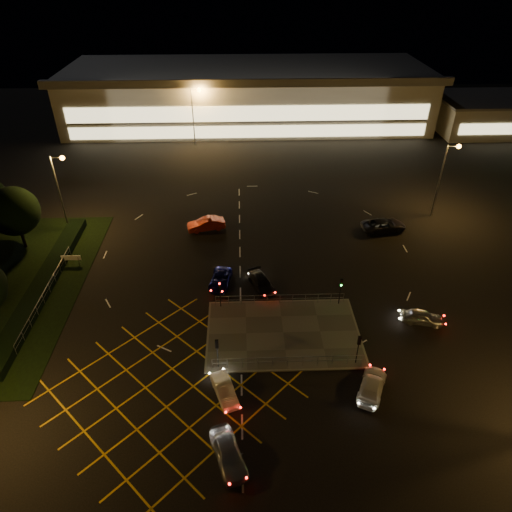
{
  "coord_description": "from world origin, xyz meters",
  "views": [
    {
      "loc": [
        -1.72,
        -33.38,
        30.3
      ],
      "look_at": [
        -0.21,
        8.13,
        2.0
      ],
      "focal_mm": 32.0,
      "sensor_mm": 36.0,
      "label": 1
    }
  ],
  "objects_px": {
    "car_left_blue": "(220,279)",
    "car_circ_red": "(206,224)",
    "car_right_silver": "(422,317)",
    "signal_sw": "(217,348)",
    "signal_se": "(359,344)",
    "car_queue_white": "(224,390)",
    "signal_ne": "(341,286)",
    "car_far_dkgrey": "(262,283)",
    "car_east_grey": "(384,225)",
    "signal_nw": "(220,289)",
    "car_near_silver": "(228,453)",
    "car_approach_white": "(372,386)"
  },
  "relations": [
    {
      "from": "car_left_blue",
      "to": "car_circ_red",
      "type": "xyz_separation_m",
      "value": [
        -2.16,
        11.6,
        0.18
      ]
    },
    {
      "from": "car_right_silver",
      "to": "car_circ_red",
      "type": "distance_m",
      "value": 28.51
    },
    {
      "from": "signal_sw",
      "to": "signal_se",
      "type": "bearing_deg",
      "value": -180.0
    },
    {
      "from": "car_queue_white",
      "to": "signal_ne",
      "type": "bearing_deg",
      "value": 24.24
    },
    {
      "from": "car_far_dkgrey",
      "to": "car_east_grey",
      "type": "bearing_deg",
      "value": 13.99
    },
    {
      "from": "signal_nw",
      "to": "car_circ_red",
      "type": "distance_m",
      "value": 15.67
    },
    {
      "from": "car_right_silver",
      "to": "car_near_silver",
      "type": "bearing_deg",
      "value": 140.29
    },
    {
      "from": "car_approach_white",
      "to": "signal_se",
      "type": "bearing_deg",
      "value": -52.52
    },
    {
      "from": "car_east_grey",
      "to": "signal_se",
      "type": "bearing_deg",
      "value": 149.44
    },
    {
      "from": "signal_nw",
      "to": "car_left_blue",
      "type": "height_order",
      "value": "signal_nw"
    },
    {
      "from": "car_left_blue",
      "to": "car_east_grey",
      "type": "xyz_separation_m",
      "value": [
        20.56,
        10.5,
        0.18
      ]
    },
    {
      "from": "signal_se",
      "to": "car_far_dkgrey",
      "type": "relative_size",
      "value": 0.71
    },
    {
      "from": "car_near_silver",
      "to": "car_far_dkgrey",
      "type": "height_order",
      "value": "car_near_silver"
    },
    {
      "from": "car_left_blue",
      "to": "car_approach_white",
      "type": "distance_m",
      "value": 19.57
    },
    {
      "from": "car_left_blue",
      "to": "signal_ne",
      "type": "bearing_deg",
      "value": -8.27
    },
    {
      "from": "car_near_silver",
      "to": "car_right_silver",
      "type": "relative_size",
      "value": 1.16
    },
    {
      "from": "signal_se",
      "to": "car_left_blue",
      "type": "height_order",
      "value": "signal_se"
    },
    {
      "from": "signal_nw",
      "to": "signal_se",
      "type": "bearing_deg",
      "value": -33.65
    },
    {
      "from": "car_approach_white",
      "to": "car_east_grey",
      "type": "bearing_deg",
      "value": -81.65
    },
    {
      "from": "car_circ_red",
      "to": "car_east_grey",
      "type": "relative_size",
      "value": 0.85
    },
    {
      "from": "signal_sw",
      "to": "car_approach_white",
      "type": "height_order",
      "value": "signal_sw"
    },
    {
      "from": "car_queue_white",
      "to": "car_near_silver",
      "type": "bearing_deg",
      "value": -105.76
    },
    {
      "from": "car_east_grey",
      "to": "car_near_silver",
      "type": "bearing_deg",
      "value": 138.04
    },
    {
      "from": "signal_sw",
      "to": "signal_nw",
      "type": "bearing_deg",
      "value": -90.0
    },
    {
      "from": "signal_se",
      "to": "car_east_grey",
      "type": "height_order",
      "value": "signal_se"
    },
    {
      "from": "car_queue_white",
      "to": "car_circ_red",
      "type": "distance_m",
      "value": 26.58
    },
    {
      "from": "signal_se",
      "to": "car_far_dkgrey",
      "type": "distance_m",
      "value": 13.56
    },
    {
      "from": "signal_ne",
      "to": "car_far_dkgrey",
      "type": "distance_m",
      "value": 8.47
    },
    {
      "from": "car_right_silver",
      "to": "signal_se",
      "type": "bearing_deg",
      "value": 137.62
    },
    {
      "from": "signal_nw",
      "to": "car_queue_white",
      "type": "relative_size",
      "value": 0.82
    },
    {
      "from": "car_near_silver",
      "to": "car_right_silver",
      "type": "distance_m",
      "value": 23.0
    },
    {
      "from": "car_near_silver",
      "to": "car_approach_white",
      "type": "bearing_deg",
      "value": 7.2
    },
    {
      "from": "car_left_blue",
      "to": "car_near_silver",
      "type": "bearing_deg",
      "value": -77.56
    },
    {
      "from": "signal_sw",
      "to": "signal_se",
      "type": "height_order",
      "value": "same"
    },
    {
      "from": "signal_ne",
      "to": "signal_sw",
      "type": "bearing_deg",
      "value": -146.35
    },
    {
      "from": "car_left_blue",
      "to": "car_east_grey",
      "type": "distance_m",
      "value": 23.08
    },
    {
      "from": "signal_ne",
      "to": "car_approach_white",
      "type": "bearing_deg",
      "value": -86.66
    },
    {
      "from": "car_left_blue",
      "to": "car_approach_white",
      "type": "relative_size",
      "value": 0.96
    },
    {
      "from": "signal_sw",
      "to": "car_east_grey",
      "type": "relative_size",
      "value": 0.55
    },
    {
      "from": "car_east_grey",
      "to": "signal_sw",
      "type": "bearing_deg",
      "value": 127.65
    },
    {
      "from": "car_left_blue",
      "to": "signal_sw",
      "type": "bearing_deg",
      "value": -80.12
    },
    {
      "from": "car_east_grey",
      "to": "car_right_silver",
      "type": "bearing_deg",
      "value": 167.08
    },
    {
      "from": "car_left_blue",
      "to": "car_east_grey",
      "type": "height_order",
      "value": "car_east_grey"
    },
    {
      "from": "car_right_silver",
      "to": "car_east_grey",
      "type": "bearing_deg",
      "value": 10.76
    },
    {
      "from": "car_circ_red",
      "to": "car_east_grey",
      "type": "height_order",
      "value": "car_circ_red"
    },
    {
      "from": "signal_se",
      "to": "car_east_grey",
      "type": "xyz_separation_m",
      "value": [
        8.43,
        22.31,
        -1.58
      ]
    },
    {
      "from": "signal_se",
      "to": "car_far_dkgrey",
      "type": "xyz_separation_m",
      "value": [
        -7.72,
        11.02,
        -1.72
      ]
    },
    {
      "from": "signal_sw",
      "to": "car_queue_white",
      "type": "height_order",
      "value": "signal_sw"
    },
    {
      "from": "car_circ_red",
      "to": "car_left_blue",
      "type": "bearing_deg",
      "value": -2.66
    },
    {
      "from": "signal_sw",
      "to": "signal_ne",
      "type": "bearing_deg",
      "value": -146.35
    }
  ]
}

